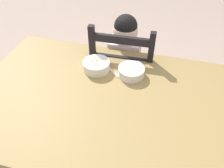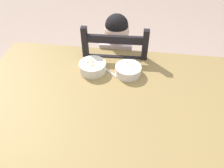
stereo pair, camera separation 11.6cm
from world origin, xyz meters
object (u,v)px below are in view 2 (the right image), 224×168
Objects in this scene: dining_table at (116,111)px; bowl_of_carrots at (93,67)px; bowl_of_peas at (128,70)px; child_figure at (116,58)px; dining_chair at (116,76)px; spoon at (106,69)px.

bowl_of_carrots is (-0.17, 0.23, 0.12)m from dining_table.
bowl_of_peas is at bearing 79.14° from dining_table.
dining_chair is at bearing 72.85° from child_figure.
bowl_of_carrots is at bearing -179.99° from bowl_of_peas.
bowl_of_peas is (0.11, -0.29, 0.14)m from child_figure.
spoon is (0.08, 0.02, -0.03)m from bowl_of_carrots.
dining_chair is 0.18m from child_figure.
dining_table is 10.11× the size of bowl_of_peas.
dining_chair is 8.05× the size of spoon.
bowl_of_peas is at bearing -69.78° from child_figure.
bowl_of_carrots is (-0.11, -0.29, 0.14)m from child_figure.
spoon is at bearing 171.66° from bowl_of_peas.
child_figure reaches higher than dining_table.
bowl_of_carrots is (-0.11, -0.30, 0.32)m from dining_chair.
bowl_of_carrots is at bearing 127.11° from dining_table.
child_figure is 8.16× the size of spoon.
bowl_of_carrots is at bearing -110.14° from dining_chair.
spoon is (-0.14, 0.02, -0.02)m from bowl_of_peas.
dining_chair is 6.13× the size of bowl_of_peas.
child_figure is 0.30m from spoon.
bowl_of_peas reaches higher than dining_table.
dining_chair is 0.45m from bowl_of_carrots.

